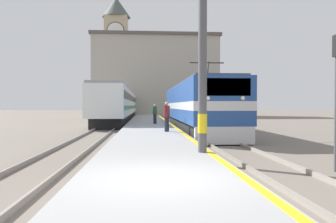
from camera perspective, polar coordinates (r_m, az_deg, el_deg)
ground_plane at (r=36.63m, az=-3.53°, el=-1.86°), size 200.00×200.00×0.00m
platform at (r=31.63m, az=-3.45°, el=-1.96°), size 3.62×140.00×0.40m
rail_track_near at (r=31.85m, az=2.48°, el=-2.24°), size 2.83×140.00×0.16m
rail_track_far at (r=31.78m, az=-9.45°, el=-2.26°), size 2.84×140.00×0.16m
locomotive_train at (r=23.75m, az=4.72°, el=0.81°), size 2.92×18.09×4.40m
passenger_train at (r=49.17m, az=-7.55°, el=1.20°), size 2.92×50.86×3.67m
catenary_mast at (r=10.45m, az=6.39°, el=12.34°), size 2.14×0.29×7.13m
person_on_platform at (r=26.10m, az=-2.30°, el=-0.35°), size 0.34×0.34×1.58m
second_waiting_passenger at (r=18.29m, az=-0.21°, el=-0.77°), size 0.34×0.34×1.67m
clock_tower at (r=67.64m, az=-8.96°, el=10.22°), size 5.60×5.60×23.56m
station_building at (r=59.05m, az=-2.20°, el=6.16°), size 22.19×8.95×14.19m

